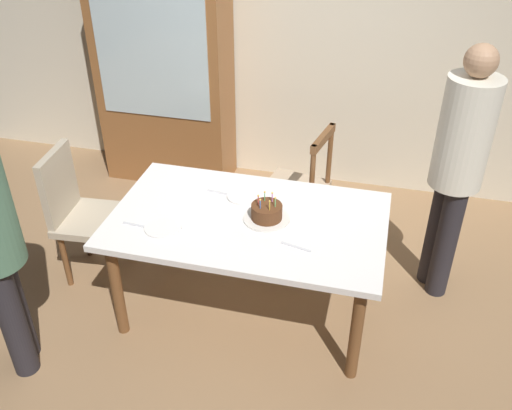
# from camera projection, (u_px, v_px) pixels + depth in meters

# --- Properties ---
(ground) EXTENTS (6.40, 6.40, 0.00)m
(ground) POSITION_uv_depth(u_px,v_px,m) (249.00, 307.00, 3.75)
(ground) COLOR #93704C
(back_wall) EXTENTS (6.40, 0.10, 2.60)m
(back_wall) POSITION_uv_depth(u_px,v_px,m) (306.00, 33.00, 4.53)
(back_wall) COLOR beige
(back_wall) RESTS_ON ground
(dining_table) EXTENTS (1.64, 0.98, 0.73)m
(dining_table) POSITION_uv_depth(u_px,v_px,m) (248.00, 229.00, 3.40)
(dining_table) COLOR white
(dining_table) RESTS_ON ground
(birthday_cake) EXTENTS (0.28, 0.28, 0.17)m
(birthday_cake) POSITION_uv_depth(u_px,v_px,m) (267.00, 213.00, 3.31)
(birthday_cake) COLOR silver
(birthday_cake) RESTS_ON dining_table
(plate_near_celebrant) EXTENTS (0.22, 0.22, 0.01)m
(plate_near_celebrant) POSITION_uv_depth(u_px,v_px,m) (163.00, 227.00, 3.26)
(plate_near_celebrant) COLOR white
(plate_near_celebrant) RESTS_ON dining_table
(plate_far_side) EXTENTS (0.22, 0.22, 0.01)m
(plate_far_side) POSITION_uv_depth(u_px,v_px,m) (244.00, 196.00, 3.54)
(plate_far_side) COLOR white
(plate_far_side) RESTS_ON dining_table
(fork_near_celebrant) EXTENTS (0.18, 0.03, 0.01)m
(fork_near_celebrant) POSITION_uv_depth(u_px,v_px,m) (137.00, 225.00, 3.28)
(fork_near_celebrant) COLOR silver
(fork_near_celebrant) RESTS_ON dining_table
(fork_far_side) EXTENTS (0.18, 0.04, 0.01)m
(fork_far_side) POSITION_uv_depth(u_px,v_px,m) (220.00, 193.00, 3.58)
(fork_far_side) COLOR silver
(fork_far_side) RESTS_ON dining_table
(fork_near_guest) EXTENTS (0.18, 0.06, 0.01)m
(fork_near_guest) POSITION_uv_depth(u_px,v_px,m) (296.00, 247.00, 3.11)
(fork_near_guest) COLOR silver
(fork_near_guest) RESTS_ON dining_table
(chair_spindle_back) EXTENTS (0.52, 0.52, 0.95)m
(chair_spindle_back) POSITION_uv_depth(u_px,v_px,m) (297.00, 190.00, 4.12)
(chair_spindle_back) COLOR tan
(chair_spindle_back) RESTS_ON ground
(chair_upholstered) EXTENTS (0.48, 0.48, 0.95)m
(chair_upholstered) POSITION_uv_depth(u_px,v_px,m) (79.00, 209.00, 3.78)
(chair_upholstered) COLOR tan
(chair_upholstered) RESTS_ON ground
(person_guest) EXTENTS (0.32, 0.32, 1.71)m
(person_guest) POSITION_uv_depth(u_px,v_px,m) (458.00, 163.00, 3.41)
(person_guest) COLOR #262328
(person_guest) RESTS_ON ground
(china_cabinet) EXTENTS (1.10, 0.45, 1.90)m
(china_cabinet) POSITION_uv_depth(u_px,v_px,m) (165.00, 75.00, 4.72)
(china_cabinet) COLOR brown
(china_cabinet) RESTS_ON ground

